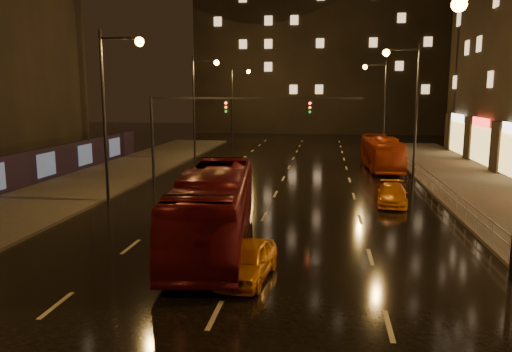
{
  "coord_description": "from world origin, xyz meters",
  "views": [
    {
      "loc": [
        3.11,
        -15.52,
        6.47
      ],
      "look_at": [
        -0.17,
        8.02,
        2.5
      ],
      "focal_mm": 35.0,
      "sensor_mm": 36.0,
      "label": 1
    }
  ],
  "objects_px": {
    "bus_red": "(214,208)",
    "bus_curb": "(381,153)",
    "taxi_far": "(392,194)",
    "taxi_near": "(247,261)"
  },
  "relations": [
    {
      "from": "bus_curb",
      "to": "taxi_near",
      "type": "height_order",
      "value": "bus_curb"
    },
    {
      "from": "bus_red",
      "to": "bus_curb",
      "type": "distance_m",
      "value": 25.01
    },
    {
      "from": "bus_red",
      "to": "taxi_near",
      "type": "xyz_separation_m",
      "value": [
        2.0,
        -3.7,
        -0.98
      ]
    },
    {
      "from": "bus_red",
      "to": "bus_curb",
      "type": "xyz_separation_m",
      "value": [
        9.38,
        23.19,
        -0.24
      ]
    },
    {
      "from": "bus_red",
      "to": "taxi_far",
      "type": "distance_m",
      "value": 12.65
    },
    {
      "from": "bus_red",
      "to": "taxi_far",
      "type": "relative_size",
      "value": 2.88
    },
    {
      "from": "bus_red",
      "to": "taxi_near",
      "type": "relative_size",
      "value": 3.05
    },
    {
      "from": "taxi_near",
      "to": "bus_red",
      "type": "bearing_deg",
      "value": 124.99
    },
    {
      "from": "bus_red",
      "to": "taxi_near",
      "type": "distance_m",
      "value": 4.32
    },
    {
      "from": "taxi_far",
      "to": "taxi_near",
      "type": "bearing_deg",
      "value": -110.8
    }
  ]
}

